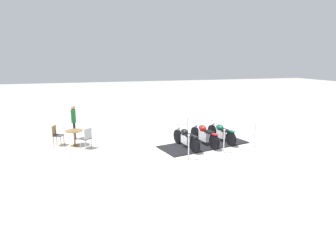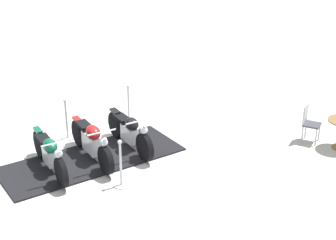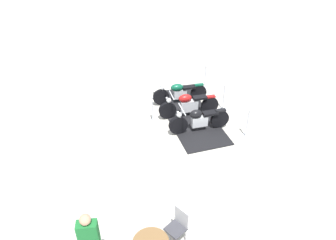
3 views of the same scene
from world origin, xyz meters
TOP-DOWN VIEW (x-y plane):
  - ground_plane at (0.00, 0.00)m, footprint 80.00×80.00m
  - display_platform at (0.00, 0.00)m, footprint 4.49×2.55m
  - motorcycle_forest at (-0.99, -0.26)m, footprint 0.63×2.18m
  - motorcycle_maroon at (0.00, -0.03)m, footprint 0.69×2.28m
  - motorcycle_black at (1.00, 0.20)m, footprint 0.79×2.16m
  - stanchion_right_mid at (0.31, -1.37)m, footprint 0.35×0.35m
  - stanchion_left_rear at (1.44, 1.77)m, footprint 0.31×0.31m
  - stanchion_left_mid at (-0.31, 1.37)m, footprint 0.35×0.35m
  - stanchion_left_front at (-2.07, 0.97)m, footprint 0.32×0.32m
  - cafe_table at (5.83, -1.59)m, footprint 0.78×0.78m
  - cafe_chair_near_table at (5.30, -0.96)m, footprint 0.56×0.56m
  - cafe_chair_across_table at (6.62, -1.85)m, footprint 0.50×0.50m
  - bystander_person at (5.87, -2.79)m, footprint 0.24×0.41m

SIDE VIEW (x-z plane):
  - ground_plane at x=0.00m, z-range 0.00..0.00m
  - display_platform at x=0.00m, z-range 0.00..0.04m
  - stanchion_right_mid at x=0.31m, z-range -0.21..0.87m
  - stanchion_left_mid at x=-0.31m, z-range -0.21..0.87m
  - stanchion_left_front at x=-2.07m, z-range -0.19..0.92m
  - stanchion_left_rear at x=1.44m, z-range -0.18..0.92m
  - motorcycle_black at x=1.00m, z-range 0.00..0.96m
  - motorcycle_forest at x=-0.99m, z-range 0.01..0.96m
  - motorcycle_maroon at x=0.00m, z-range 0.02..0.98m
  - cafe_chair_near_table at x=5.30m, z-range 0.07..1.02m
  - cafe_chair_across_table at x=6.62m, z-range 0.08..1.04m
  - cafe_table at x=5.83m, z-range 0.19..0.93m
  - bystander_person at x=5.87m, z-range 0.17..1.91m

